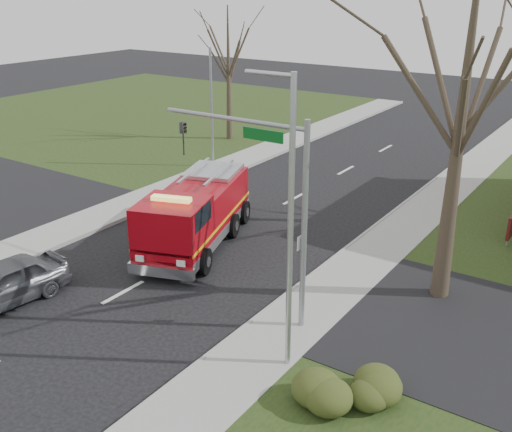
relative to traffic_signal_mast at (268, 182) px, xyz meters
The scene contains 11 objects.
ground 7.18m from the traffic_signal_mast, 163.94° to the right, with size 120.00×120.00×0.00m, color black.
sidewalk_right 4.97m from the traffic_signal_mast, 56.58° to the right, with size 2.40×80.00×0.15m, color gray.
sidewalk_left 12.41m from the traffic_signal_mast, behind, with size 2.40×80.00×0.15m, color gray.
hedge_corner 6.14m from the traffic_signal_mast, 33.41° to the right, with size 2.80×2.00×0.90m, color #2B3613.
bare_tree_near 6.78m from the traffic_signal_mast, 46.37° to the left, with size 6.00×6.00×12.00m.
bare_tree_left 23.97m from the traffic_signal_mast, 129.43° to the left, with size 4.50×4.50×9.00m.
traffic_signal_mast is the anchor object (origin of this frame).
streetlight_pole 2.78m from the traffic_signal_mast, 46.02° to the right, with size 1.48×0.16×8.40m.
utility_pole_far 17.38m from the traffic_signal_mast, 133.85° to the left, with size 0.14×0.14×7.00m, color gray.
fire_engine 7.32m from the traffic_signal_mast, 150.73° to the left, with size 4.81×7.82×2.98m.
parked_car_maroon 9.91m from the traffic_signal_mast, 151.69° to the right, with size 1.82×4.54×1.55m, color #4C4E53.
Camera 1 is at (14.59, -13.05, 10.40)m, focal length 42.00 mm.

